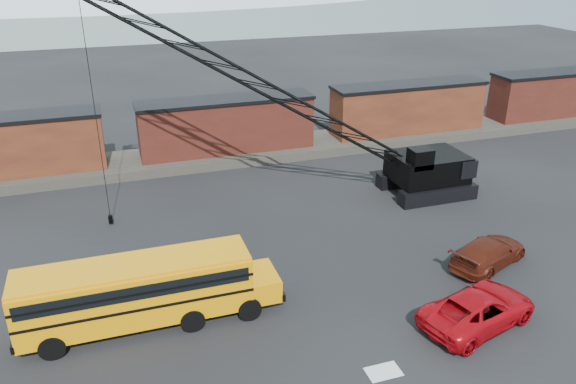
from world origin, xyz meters
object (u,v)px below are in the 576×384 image
Objects in this scene: school_bus at (144,290)px; maroon_suv at (489,252)px; crawler_crane at (273,92)px; red_pickup at (478,309)px.

maroon_suv is at bearing -1.70° from school_bus.
school_bus is at bearing -132.38° from crawler_crane.
crawler_crane is at bearing 4.10° from red_pickup.
crawler_crane reaches higher than red_pickup.
red_pickup is at bearing 116.63° from maroon_suv.
school_bus is 14.57m from crawler_crane.
maroon_suv is at bearing -56.28° from red_pickup.
red_pickup is (14.12, -4.71, -0.99)m from school_bus.
red_pickup is at bearing -18.47° from school_bus.
crawler_crane is (-5.13, 14.57, 6.84)m from red_pickup.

